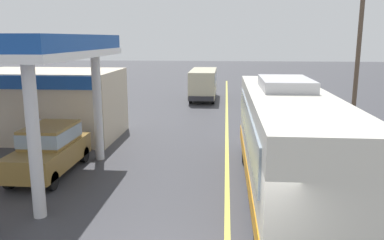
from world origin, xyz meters
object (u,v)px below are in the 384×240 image
object	(u,v)px
car_at_pump	(50,147)
minibus_opposing_lane	(203,82)
pedestrian_near_pump	(37,129)
coach_bus_main	(287,144)

from	to	relation	value
car_at_pump	minibus_opposing_lane	distance (m)	18.92
minibus_opposing_lane	pedestrian_near_pump	distance (m)	16.69
coach_bus_main	minibus_opposing_lane	distance (m)	20.04
car_at_pump	minibus_opposing_lane	bearing A→B (deg)	75.76
pedestrian_near_pump	minibus_opposing_lane	bearing A→B (deg)	66.46
car_at_pump	minibus_opposing_lane	xyz separation A→B (m)	(4.65, 18.34, 0.46)
minibus_opposing_lane	pedestrian_near_pump	xyz separation A→B (m)	(-6.66, -15.29, -0.54)
coach_bus_main	minibus_opposing_lane	bearing A→B (deg)	100.91
coach_bus_main	car_at_pump	xyz separation A→B (m)	(-8.45, 1.34, -0.71)
car_at_pump	pedestrian_near_pump	distance (m)	3.65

